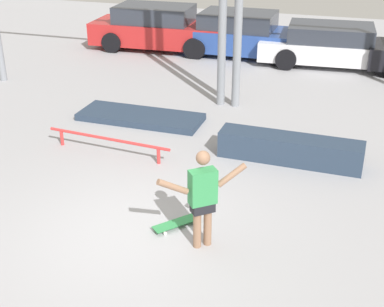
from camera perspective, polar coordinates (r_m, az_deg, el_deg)
ground_plane at (r=8.48m, az=-6.25°, el=-8.44°), size 36.00×36.00×0.00m
skateboarder at (r=7.70m, az=1.15°, el=-4.47°), size 1.12×0.95×1.57m
skateboard at (r=8.56m, az=-1.65°, el=-7.42°), size 0.68×0.74×0.08m
grind_box at (r=10.67m, az=10.40°, el=0.47°), size 2.82×0.67×0.52m
manual_pad at (r=12.61m, az=-5.51°, el=3.91°), size 2.91×1.08×0.15m
grind_rail at (r=10.92m, az=-8.95°, el=1.36°), size 2.75×0.30×0.36m
parked_car_red at (r=18.64m, az=-3.58°, el=13.19°), size 4.65×2.09×1.46m
parked_car_blue at (r=17.88m, az=5.30°, el=12.50°), size 4.27×2.00×1.40m
parked_car_white at (r=17.30m, az=14.90°, el=11.06°), size 4.69×2.21×1.23m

